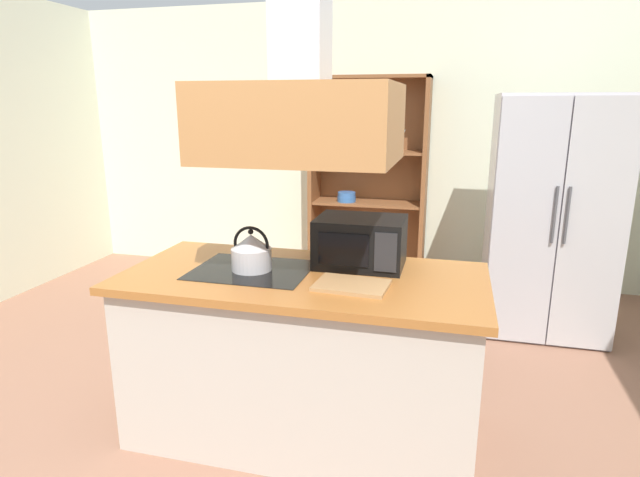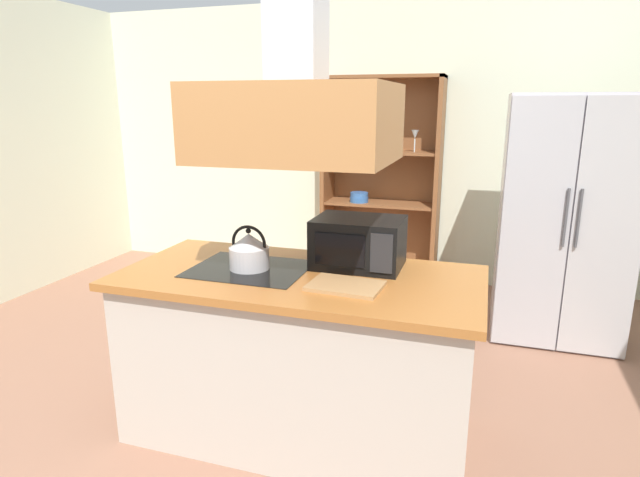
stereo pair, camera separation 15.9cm
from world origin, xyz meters
name	(u,v)px [view 2 (the right image)]	position (x,y,z in m)	size (l,w,h in m)	color
ground_plane	(247,438)	(0.00, 0.00, 0.00)	(7.80, 7.80, 0.00)	#93654F
wall_back	(372,144)	(0.00, 3.00, 1.35)	(6.00, 0.12, 2.70)	silver
kitchen_island	(300,354)	(0.25, 0.16, 0.45)	(1.84, 0.89, 0.90)	beige
range_hood	(297,98)	(0.25, 0.16, 1.76)	(0.90, 0.70, 1.23)	#B87B45
refrigerator	(563,219)	(1.69, 1.95, 0.91)	(0.90, 0.78, 1.81)	silver
dish_cabinet	(381,194)	(0.15, 2.79, 0.88)	(1.12, 0.40, 1.99)	brown
kettle	(249,251)	(-0.03, 0.16, 1.00)	(0.21, 0.21, 0.23)	#BBBABF
cutting_board	(345,286)	(0.53, 0.04, 0.91)	(0.34, 0.24, 0.02)	tan
microwave	(359,242)	(0.50, 0.39, 1.03)	(0.46, 0.35, 0.26)	black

